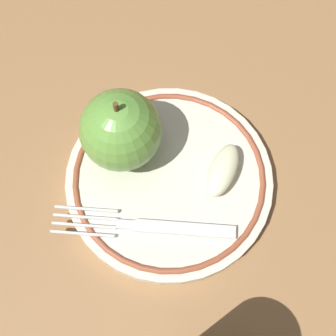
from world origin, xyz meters
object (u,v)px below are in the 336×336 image
apple_red_whole (121,130)px  fork (149,226)px  apple_slice_front (223,170)px  plate (168,179)px

apple_red_whole → fork: (-0.05, 0.07, -0.04)m
apple_slice_front → fork: bearing=-30.0°
apple_red_whole → fork: bearing=124.1°
plate → apple_slice_front: apple_slice_front is taller
fork → apple_red_whole: bearing=-67.9°
plate → fork: 0.06m
plate → apple_slice_front: bearing=-161.0°
apple_slice_front → fork: apple_slice_front is taller
plate → apple_red_whole: 0.07m
apple_red_whole → fork: size_ratio=0.51×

